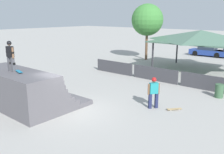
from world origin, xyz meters
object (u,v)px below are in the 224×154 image
object	(u,v)px
skater_on_deck	(10,54)
parked_car_blue	(208,51)
tree_beside_pavilion	(147,20)
skateboard_on_deck	(19,71)
trash_bin	(219,91)
bystander_walking	(154,90)
skateboard_on_ground	(174,109)

from	to	relation	value
skater_on_deck	parked_car_blue	bearing A→B (deg)	84.23
tree_beside_pavilion	parked_car_blue	world-z (taller)	tree_beside_pavilion
skater_on_deck	tree_beside_pavilion	xyz separation A→B (m)	(-2.89, 17.96, 1.49)
tree_beside_pavilion	skater_on_deck	bearing A→B (deg)	-80.85
skateboard_on_deck	trash_bin	world-z (taller)	skateboard_on_deck
skateboard_on_deck	parked_car_blue	bearing A→B (deg)	102.90
bystander_walking	parked_car_blue	bearing A→B (deg)	-130.92
bystander_walking	skateboard_on_ground	size ratio (longest dim) A/B	2.26
trash_bin	bystander_walking	bearing A→B (deg)	-117.14
skateboard_on_deck	trash_bin	bearing A→B (deg)	65.56
skater_on_deck	skateboard_on_deck	bearing A→B (deg)	8.83
skateboard_on_deck	trash_bin	size ratio (longest dim) A/B	1.01
skateboard_on_deck	tree_beside_pavilion	size ratio (longest dim) A/B	0.14
skater_on_deck	skateboard_on_ground	world-z (taller)	skater_on_deck
skateboard_on_ground	tree_beside_pavilion	world-z (taller)	tree_beside_pavilion
skateboard_on_deck	skateboard_on_ground	distance (m)	8.52
trash_bin	skateboard_on_deck	bearing A→B (deg)	-129.94
tree_beside_pavilion	trash_bin	distance (m)	14.67
skateboard_on_ground	bystander_walking	bearing A→B (deg)	-27.60
bystander_walking	parked_car_blue	distance (m)	20.70
skater_on_deck	bystander_walking	distance (m)	7.92
skateboard_on_deck	bystander_walking	bearing A→B (deg)	57.07
skater_on_deck	skateboard_on_deck	distance (m)	1.05
skateboard_on_deck	skateboard_on_ground	world-z (taller)	skateboard_on_deck
skateboard_on_ground	parked_car_blue	world-z (taller)	parked_car_blue
tree_beside_pavilion	trash_bin	world-z (taller)	tree_beside_pavilion
skater_on_deck	bystander_walking	size ratio (longest dim) A/B	0.93
skateboard_on_deck	parked_car_blue	size ratio (longest dim) A/B	0.20
skateboard_on_deck	trash_bin	xyz separation A→B (m)	(7.56, 9.03, -1.70)
trash_bin	parked_car_blue	distance (m)	17.24
skateboard_on_deck	parked_car_blue	distance (m)	25.10
skateboard_on_deck	parked_car_blue	world-z (taller)	skateboard_on_deck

